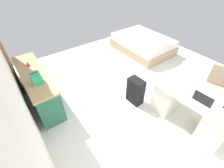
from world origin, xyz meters
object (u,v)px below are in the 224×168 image
at_px(office_chair, 215,91).
at_px(laptop, 203,100).
at_px(desk, 190,108).
at_px(figurine_small, 27,64).
at_px(suitcase_black, 135,91).
at_px(bed, 143,44).
at_px(computer_mouse, 189,92).
at_px(credenza, 38,87).

xyz_separation_m(office_chair, laptop, (-0.11, 0.89, 0.36)).
xyz_separation_m(desk, figurine_small, (2.64, 2.15, 0.45)).
distance_m(desk, suitcase_black, 1.12).
bearing_deg(office_chair, figurine_small, 47.94).
bearing_deg(bed, office_chair, 167.56).
bearing_deg(desk, computer_mouse, 23.37).
bearing_deg(office_chair, suitcase_black, 50.13).
bearing_deg(figurine_small, computer_mouse, -140.24).
bearing_deg(suitcase_black, office_chair, -132.64).
distance_m(credenza, laptop, 3.25).
height_order(desk, office_chair, office_chair).
distance_m(desk, figurine_small, 3.43).
bearing_deg(suitcase_black, credenza, 49.77).
height_order(bed, computer_mouse, computer_mouse).
bearing_deg(office_chair, credenza, 51.48).
relative_size(suitcase_black, laptop, 1.91).
distance_m(desk, office_chair, 0.82).
bearing_deg(laptop, bed, -27.91).
relative_size(credenza, figurine_small, 16.36).
height_order(bed, figurine_small, figurine_small).
bearing_deg(suitcase_black, bed, -51.51).
bearing_deg(laptop, desk, -26.78).
distance_m(computer_mouse, figurine_small, 3.28).
relative_size(office_chair, suitcase_black, 1.52).
bearing_deg(desk, laptop, 153.22).
bearing_deg(suitcase_black, figurine_small, 43.63).
relative_size(credenza, laptop, 5.56).
bearing_deg(credenza, office_chair, -128.52).
xyz_separation_m(office_chair, computer_mouse, (0.15, 0.87, 0.33)).
bearing_deg(figurine_small, office_chair, -132.06).
bearing_deg(bed, credenza, 95.51).
bearing_deg(desk, bed, -27.98).
bearing_deg(computer_mouse, suitcase_black, 20.36).
relative_size(computer_mouse, figurine_small, 0.91).
xyz_separation_m(desk, office_chair, (-0.04, -0.82, 0.04)).
distance_m(desk, bed, 3.02).
distance_m(credenza, computer_mouse, 3.06).
relative_size(laptop, figurine_small, 2.94).
xyz_separation_m(office_chair, suitcase_black, (1.06, 1.27, -0.11)).
height_order(office_chair, computer_mouse, office_chair).
xyz_separation_m(computer_mouse, figurine_small, (2.52, 2.10, 0.09)).
xyz_separation_m(desk, suitcase_black, (1.02, 0.45, -0.07)).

